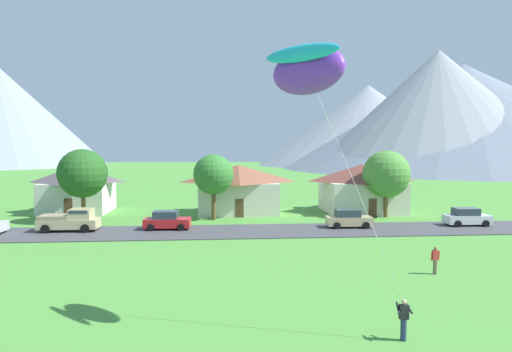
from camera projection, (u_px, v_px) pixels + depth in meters
road_strip at (255, 231)px, 41.24m from camera, size 160.00×6.75×0.08m
mountain_central_ridge at (368, 125)px, 179.30m from camera, size 86.71×86.71×31.12m
mountain_west_ridge at (438, 110)px, 140.28m from camera, size 79.01×79.01×36.78m
mountain_far_east_ridge at (462, 116)px, 152.02m from camera, size 118.91×118.91×34.55m
house_leftmost at (78, 188)px, 53.14m from camera, size 7.83×7.44×5.40m
house_left_center at (362, 187)px, 53.38m from camera, size 9.20×8.52×5.56m
house_right_center at (238, 188)px, 52.30m from camera, size 9.58×7.03×5.53m
tree_near_left at (386, 174)px, 49.14m from camera, size 5.08×5.08×7.23m
tree_left_of_center at (83, 174)px, 46.18m from camera, size 4.95×4.95×7.42m
tree_center at (213, 175)px, 47.29m from camera, size 4.17×4.17×6.86m
parked_car_red_west_end at (167, 221)px, 41.97m from camera, size 4.28×2.24×1.68m
parked_car_white_mid_east at (467, 217)px, 43.96m from camera, size 4.25×2.17×1.68m
parked_car_tan_east_end at (349, 219)px, 42.93m from camera, size 4.27×2.21×1.68m
pickup_truck_sand_west_side at (71, 220)px, 41.11m from camera, size 5.24×2.39×1.99m
kite_flyer_with_kite at (308, 72)px, 19.13m from camera, size 5.71×3.95×12.09m
watcher_person at (435, 260)px, 27.60m from camera, size 0.56×0.24×1.68m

